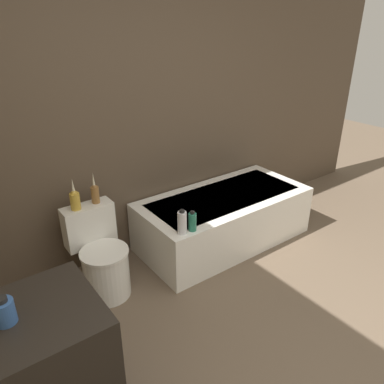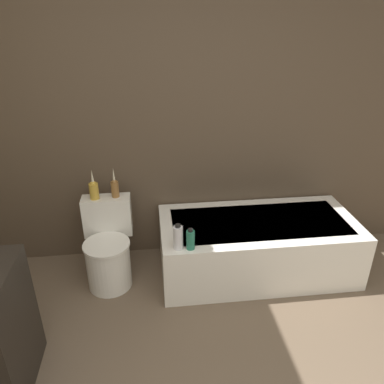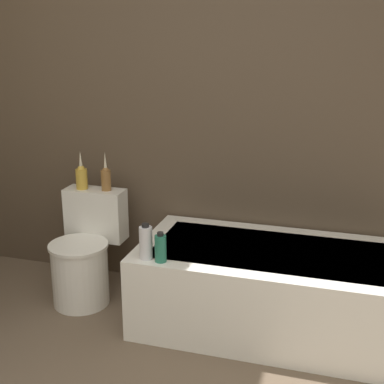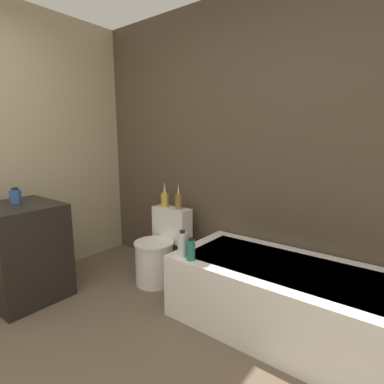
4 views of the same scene
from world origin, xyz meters
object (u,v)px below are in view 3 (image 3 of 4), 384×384
at_px(vase_gold, 81,176).
at_px(vase_silver, 106,178).
at_px(bathtub, 280,290).
at_px(shampoo_bottle_tall, 146,242).
at_px(toilet, 85,255).
at_px(shampoo_bottle_short, 161,248).

distance_m(vase_gold, vase_silver, 0.17).
xyz_separation_m(bathtub, shampoo_bottle_tall, (-0.71, -0.31, 0.34)).
height_order(bathtub, shampoo_bottle_tall, shampoo_bottle_tall).
xyz_separation_m(bathtub, toilet, (-1.27, 0.01, 0.05)).
relative_size(vase_gold, shampoo_bottle_tall, 1.24).
relative_size(bathtub, vase_gold, 6.54).
bearing_deg(vase_gold, shampoo_bottle_tall, -37.95).
xyz_separation_m(vase_silver, shampoo_bottle_short, (0.57, -0.53, -0.21)).
distance_m(toilet, vase_silver, 0.52).
bearing_deg(vase_silver, bathtub, -9.75).
bearing_deg(vase_gold, vase_silver, 4.87).
height_order(bathtub, vase_silver, vase_silver).
distance_m(toilet, shampoo_bottle_short, 0.78).
relative_size(bathtub, vase_silver, 6.45).
bearing_deg(bathtub, vase_silver, 170.25).
bearing_deg(toilet, shampoo_bottle_tall, -30.30).
bearing_deg(bathtub, shampoo_bottle_short, -152.24).
distance_m(toilet, vase_gold, 0.52).
xyz_separation_m(bathtub, vase_silver, (-1.19, 0.20, 0.53)).
bearing_deg(vase_gold, shampoo_bottle_short, -35.06).
relative_size(bathtub, shampoo_bottle_short, 9.76).
bearing_deg(shampoo_bottle_short, toilet, 152.37).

